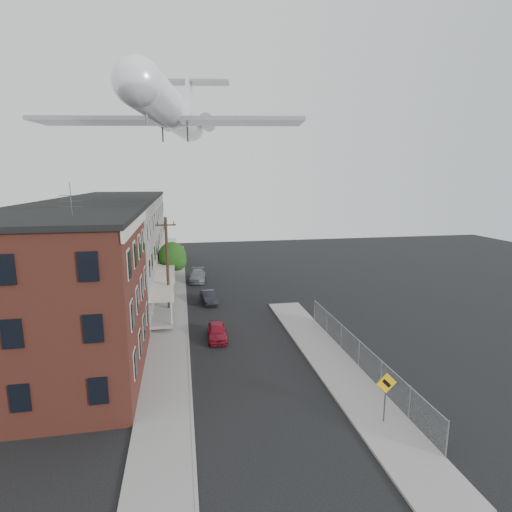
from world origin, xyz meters
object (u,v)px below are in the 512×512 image
(car_near, at_px, (217,331))
(car_mid, at_px, (209,297))
(warning_sign, at_px, (386,390))
(airplane, at_px, (174,113))
(utility_pole, at_px, (167,265))
(street_tree, at_px, (173,257))
(car_far, at_px, (197,276))

(car_near, xyz_separation_m, car_mid, (-0.00, 9.36, -0.02))
(warning_sign, xyz_separation_m, airplane, (-10.19, 24.12, 16.66))
(utility_pole, height_order, car_mid, utility_pole)
(warning_sign, xyz_separation_m, street_tree, (-10.87, 28.95, 1.57))
(utility_pole, bearing_deg, street_tree, 88.11)
(warning_sign, height_order, street_tree, street_tree)
(warning_sign, bearing_deg, car_far, 104.74)
(warning_sign, height_order, car_mid, warning_sign)
(street_tree, bearing_deg, utility_pole, -91.89)
(warning_sign, xyz_separation_m, car_far, (-8.14, 30.95, -1.22))
(street_tree, relative_size, car_mid, 1.42)
(street_tree, distance_m, car_far, 4.38)
(utility_pole, bearing_deg, car_mid, 37.00)
(street_tree, bearing_deg, car_far, 36.17)
(warning_sign, relative_size, car_near, 0.77)
(car_far, distance_m, airplane, 19.24)
(warning_sign, distance_m, car_far, 32.02)
(car_mid, bearing_deg, street_tree, 109.41)
(warning_sign, bearing_deg, street_tree, 110.58)
(car_mid, bearing_deg, airplane, 134.61)
(warning_sign, height_order, car_near, warning_sign)
(car_near, bearing_deg, street_tree, 103.92)
(street_tree, distance_m, car_near, 17.02)
(street_tree, bearing_deg, car_mid, -63.81)
(car_mid, height_order, airplane, airplane)
(street_tree, height_order, car_far, street_tree)
(car_mid, xyz_separation_m, airplane, (-2.79, 2.23, 17.94))
(car_mid, distance_m, car_far, 9.09)
(car_mid, height_order, car_far, car_far)
(warning_sign, distance_m, street_tree, 30.96)
(car_near, height_order, car_mid, car_near)
(car_far, relative_size, airplane, 0.16)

